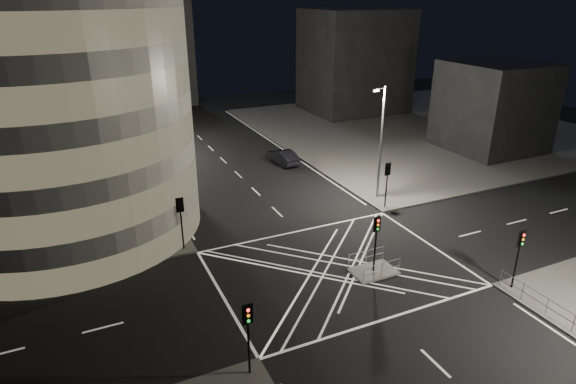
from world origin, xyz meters
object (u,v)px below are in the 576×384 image
traffic_signal_fr (387,177)px  street_lamp_left_far (123,110)px  traffic_signal_fl (181,214)px  traffic_signal_island (376,234)px  street_lamp_left_near (154,158)px  street_lamp_right_far (381,139)px  traffic_signal_nl (248,326)px  sedan (283,157)px  central_island (373,271)px  traffic_signal_nr (519,249)px

traffic_signal_fr → street_lamp_left_far: bearing=128.2°
traffic_signal_fl → traffic_signal_fr: same height
traffic_signal_island → street_lamp_left_far: bearing=110.0°
street_lamp_left_near → street_lamp_left_far: same height
street_lamp_right_far → traffic_signal_nl: bearing=-139.1°
traffic_signal_fr → street_lamp_left_far: street_lamp_left_far is taller
traffic_signal_fr → traffic_signal_nl: bearing=-142.3°
street_lamp_left_far → sedan: size_ratio=2.10×
central_island → street_lamp_right_far: street_lamp_right_far is taller
central_island → sedan: (3.60, 22.79, 0.71)m
central_island → sedan: 23.08m
traffic_signal_fl → traffic_signal_fr: 17.60m
traffic_signal_fl → sedan: traffic_signal_fl is taller
central_island → sedan: size_ratio=0.63×
traffic_signal_nl → street_lamp_left_near: street_lamp_left_near is taller
traffic_signal_nr → traffic_signal_island: same height
traffic_signal_fl → street_lamp_left_far: street_lamp_left_far is taller
street_lamp_left_far → sedan: bearing=-30.1°
traffic_signal_nr → street_lamp_right_far: size_ratio=0.40×
traffic_signal_island → street_lamp_right_far: bearing=54.7°
traffic_signal_island → street_lamp_right_far: (7.44, 10.50, 2.63)m
traffic_signal_fr → traffic_signal_nr: 13.60m
traffic_signal_fl → street_lamp_left_far: size_ratio=0.40×
central_island → traffic_signal_nr: (6.80, -5.30, 2.84)m
traffic_signal_fl → traffic_signal_island: (10.80, -8.30, 0.00)m
street_lamp_left_far → street_lamp_right_far: (18.87, -21.00, 0.00)m
street_lamp_left_near → street_lamp_left_far: bearing=90.0°
traffic_signal_nl → traffic_signal_island: 12.03m
traffic_signal_nl → street_lamp_left_near: bearing=91.9°
traffic_signal_island → street_lamp_left_near: size_ratio=0.40×
central_island → sedan: bearing=81.0°
traffic_signal_nl → street_lamp_right_far: street_lamp_right_far is taller
central_island → street_lamp_left_far: street_lamp_left_far is taller
central_island → traffic_signal_fr: 11.10m
street_lamp_left_far → traffic_signal_island: bearing=-70.0°
traffic_signal_island → street_lamp_right_far: street_lamp_right_far is taller
central_island → street_lamp_left_near: street_lamp_left_near is taller
traffic_signal_nl → traffic_signal_nr: bearing=0.0°
traffic_signal_fl → street_lamp_left_far: (-0.64, 23.20, 2.63)m
traffic_signal_nl → traffic_signal_fr: (17.60, 13.60, 0.00)m
central_island → street_lamp_left_near: (-11.44, 13.50, 5.47)m
traffic_signal_fl → sedan: bearing=45.2°
traffic_signal_nr → street_lamp_right_far: 16.03m
traffic_signal_nr → street_lamp_left_near: size_ratio=0.40×
traffic_signal_fl → street_lamp_left_far: 23.36m
central_island → traffic_signal_fr: size_ratio=0.75×
central_island → street_lamp_right_far: (7.44, 10.50, 5.47)m
sedan → street_lamp_left_far: bearing=-36.7°
street_lamp_left_near → traffic_signal_nr: bearing=-45.9°
traffic_signal_fl → traffic_signal_fr: bearing=0.0°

